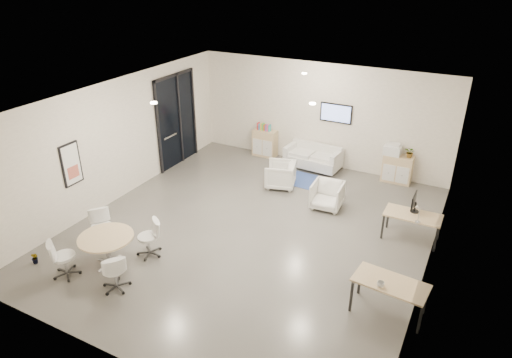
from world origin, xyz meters
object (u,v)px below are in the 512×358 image
at_px(desk_front, 390,285).
at_px(armchair_left, 280,174).
at_px(loveseat, 314,158).
at_px(sideboard_left, 265,143).
at_px(armchair_right, 327,194).
at_px(desk_rear, 413,217).
at_px(round_table, 106,240).
at_px(sideboard_right, 397,169).

bearing_deg(desk_front, armchair_left, 141.81).
bearing_deg(loveseat, sideboard_left, 178.22).
xyz_separation_m(loveseat, armchair_left, (-0.38, -1.66, 0.07)).
height_order(loveseat, armchair_right, armchair_right).
relative_size(sideboard_left, desk_rear, 0.70).
relative_size(loveseat, round_table, 1.49).
distance_m(armchair_right, desk_front, 4.00).
relative_size(armchair_right, desk_rear, 0.62).
xyz_separation_m(sideboard_left, armchair_left, (1.41, -1.85, -0.03)).
relative_size(sideboard_left, sideboard_right, 1.05).
xyz_separation_m(armchair_right, desk_front, (2.33, -3.24, 0.22)).
relative_size(sideboard_left, armchair_left, 1.08).
bearing_deg(armchair_left, desk_rear, 58.41).
xyz_separation_m(loveseat, round_table, (-2.07, -6.72, 0.28)).
relative_size(sideboard_right, armchair_right, 1.06).
xyz_separation_m(desk_rear, desk_front, (0.10, -2.71, 0.03)).
xyz_separation_m(loveseat, armchair_right, (1.22, -2.21, 0.05)).
distance_m(desk_rear, desk_front, 2.72).
relative_size(armchair_right, round_table, 0.68).
bearing_deg(round_table, sideboard_right, 56.49).
relative_size(sideboard_right, desk_rear, 0.66).
bearing_deg(loveseat, desk_front, -52.62).
bearing_deg(sideboard_right, armchair_left, -147.36).
relative_size(sideboard_right, loveseat, 0.49).
xyz_separation_m(sideboard_right, desk_rear, (0.94, -2.92, 0.17)).
bearing_deg(desk_rear, sideboard_left, 150.83).
distance_m(sideboard_right, desk_front, 5.74).
xyz_separation_m(desk_front, round_table, (-5.62, -1.27, -0.00)).
distance_m(armchair_left, round_table, 5.34).
relative_size(sideboard_left, round_table, 0.76).
height_order(loveseat, round_table, loveseat).
height_order(loveseat, desk_front, loveseat).
bearing_deg(sideboard_left, desk_rear, -29.14).
bearing_deg(desk_rear, loveseat, 141.60).
bearing_deg(armchair_left, armchair_right, 55.17).
height_order(sideboard_right, round_table, sideboard_right).
bearing_deg(sideboard_right, sideboard_left, -179.99).
height_order(armchair_left, round_table, armchair_left).
distance_m(sideboard_left, armchair_left, 2.33).
distance_m(sideboard_left, round_table, 6.91).
relative_size(sideboard_right, desk_front, 0.61).
height_order(sideboard_left, armchair_left, sideboard_left).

